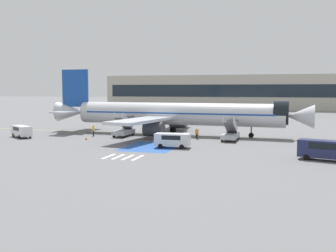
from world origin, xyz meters
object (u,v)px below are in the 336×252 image
object	(u,v)px
service_van_0	(22,130)
service_van_1	(173,139)
boarding_stairs_aft	(124,130)
ground_crew_1	(198,133)
fuel_tanker	(178,114)
traffic_cone_0	(86,138)
airliner	(174,114)
terminal_building	(258,92)
service_van_2	(324,149)
baggage_cart	(173,139)
boarding_stairs_forward	(230,134)
ground_crew_2	(197,133)
ground_crew_0	(93,130)

from	to	relation	value
service_van_0	service_van_1	world-z (taller)	service_van_1
boarding_stairs_aft	ground_crew_1	bearing A→B (deg)	-0.07
fuel_tanker	traffic_cone_0	xyz separation A→B (m)	(-5.74, -34.66, -1.65)
airliner	terminal_building	distance (m)	87.60
service_van_1	terminal_building	distance (m)	101.72
fuel_tanker	service_van_2	bearing A→B (deg)	-139.00
baggage_cart	terminal_building	xyz separation A→B (m)	(7.56, 94.23, 6.29)
service_van_2	boarding_stairs_aft	bearing A→B (deg)	79.89
service_van_0	terminal_building	size ratio (longest dim) A/B	0.04
boarding_stairs_forward	terminal_building	distance (m)	92.08
airliner	service_van_0	bearing A→B (deg)	-63.67
boarding_stairs_forward	boarding_stairs_aft	size ratio (longest dim) A/B	1.00
service_van_1	baggage_cart	world-z (taller)	service_van_1
ground_crew_1	terminal_building	xyz separation A→B (m)	(4.28, 91.71, 5.61)
boarding_stairs_forward	ground_crew_2	world-z (taller)	boarding_stairs_forward
ground_crew_2	traffic_cone_0	distance (m)	17.34
service_van_2	ground_crew_1	world-z (taller)	service_van_2
fuel_tanker	service_van_1	size ratio (longest dim) A/B	1.96
boarding_stairs_aft	ground_crew_0	world-z (taller)	boarding_stairs_aft
service_van_0	baggage_cart	size ratio (longest dim) A/B	1.72
baggage_cart	ground_crew_1	distance (m)	4.19
service_van_1	terminal_building	size ratio (longest dim) A/B	0.04
service_van_0	terminal_building	bearing A→B (deg)	16.03
service_van_0	ground_crew_0	bearing A→B (deg)	-30.88
boarding_stairs_aft	fuel_tanker	xyz separation A→B (m)	(1.94, 28.70, 0.89)
boarding_stairs_forward	service_van_2	xyz separation A→B (m)	(11.95, -13.97, 0.37)
traffic_cone_0	terminal_building	world-z (taller)	terminal_building
ground_crew_1	traffic_cone_0	size ratio (longest dim) A/B	3.47
ground_crew_2	terminal_building	bearing A→B (deg)	110.83
baggage_cart	service_van_2	bearing A→B (deg)	136.20
airliner	boarding_stairs_forward	xyz separation A→B (m)	(10.22, -4.86, -2.64)
service_van_0	fuel_tanker	bearing A→B (deg)	7.94
service_van_0	ground_crew_2	distance (m)	28.35
boarding_stairs_aft	traffic_cone_0	distance (m)	7.11
boarding_stairs_aft	service_van_1	world-z (taller)	boarding_stairs_aft
boarding_stairs_forward	service_van_2	world-z (taller)	boarding_stairs_forward
service_van_2	traffic_cone_0	size ratio (longest dim) A/B	12.18
boarding_stairs_forward	traffic_cone_0	size ratio (longest dim) A/B	11.28
boarding_stairs_forward	ground_crew_2	size ratio (longest dim) A/B	3.23
boarding_stairs_aft	service_van_2	world-z (taller)	boarding_stairs_aft
service_van_2	ground_crew_1	xyz separation A→B (m)	(-17.05, 14.17, -0.39)
boarding_stairs_aft	terminal_building	xyz separation A→B (m)	(16.90, 91.17, 5.54)
boarding_stairs_forward	service_van_0	world-z (taller)	boarding_stairs_forward
boarding_stairs_forward	service_van_1	size ratio (longest dim) A/B	1.13
service_van_0	ground_crew_1	size ratio (longest dim) A/B	3.04
service_van_2	terminal_building	world-z (taller)	terminal_building
boarding_stairs_aft	terminal_building	world-z (taller)	terminal_building
boarding_stairs_forward	fuel_tanker	distance (m)	33.40
service_van_2	ground_crew_2	distance (m)	23.12
service_van_1	ground_crew_2	world-z (taller)	service_van_1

